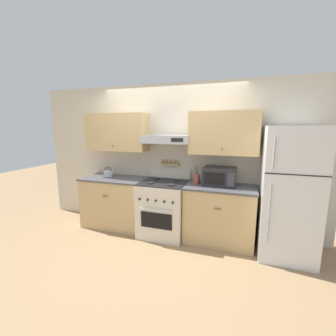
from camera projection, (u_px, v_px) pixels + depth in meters
name	position (u px, v px, depth m)	size (l,w,h in m)	color
ground_plane	(158.00, 241.00, 3.62)	(16.00, 16.00, 0.00)	#937551
wall_back	(169.00, 150.00, 3.94)	(5.20, 0.46, 2.55)	beige
counter_left	(116.00, 202.00, 4.15)	(1.16, 0.65, 0.91)	tan
counter_right	(219.00, 214.00, 3.56)	(1.08, 0.65, 0.91)	tan
stove_range	(164.00, 208.00, 3.80)	(0.75, 0.74, 1.07)	beige
refrigerator	(289.00, 193.00, 3.11)	(0.72, 0.79, 1.83)	white
tea_kettle	(108.00, 173.00, 4.16)	(0.21, 0.16, 0.19)	#B7B7BC
microwave	(219.00, 176.00, 3.53)	(0.50, 0.39, 0.28)	#232326
utensil_crock	(196.00, 178.00, 3.64)	(0.10, 0.10, 0.31)	#B24C42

